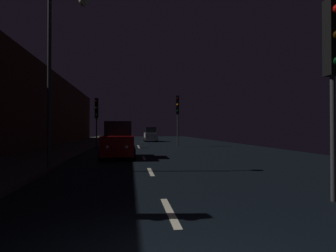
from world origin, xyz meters
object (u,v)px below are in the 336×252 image
streetlamp_overhead (60,55)px  traffic_light_far_left (97,112)px  traffic_light_far_right (178,109)px  car_approaching_headlights (118,141)px  traffic_light_near_right (333,54)px  car_distant_taillights (151,135)px

streetlamp_overhead → traffic_light_far_left: bearing=90.9°
traffic_light_far_right → car_approaching_headlights: bearing=-17.8°
traffic_light_far_left → car_approaching_headlights: bearing=16.3°
traffic_light_far_right → traffic_light_near_right: bearing=9.5°
car_approaching_headlights → car_distant_taillights: car_approaching_headlights is taller
streetlamp_overhead → car_distant_taillights: streetlamp_overhead is taller
traffic_light_far_left → car_distant_taillights: traffic_light_far_left is taller
traffic_light_near_right → traffic_light_far_left: bearing=-157.1°
traffic_light_near_right → streetlamp_overhead: streetlamp_overhead is taller
traffic_light_far_right → streetlamp_overhead: (-7.78, -16.29, 1.09)m
traffic_light_far_left → car_approaching_headlights: 10.27m
traffic_light_near_right → car_approaching_headlights: (-5.67, 11.44, -2.61)m
streetlamp_overhead → car_approaching_headlights: size_ratio=1.67×
traffic_light_near_right → car_approaching_headlights: bearing=-151.8°
traffic_light_far_left → car_distant_taillights: bearing=157.3°
traffic_light_near_right → streetlamp_overhead: size_ratio=0.67×
traffic_light_far_left → traffic_light_near_right: bearing=23.1°
traffic_light_far_right → car_approaching_headlights: size_ratio=1.17×
traffic_light_far_right → traffic_light_far_left: traffic_light_far_right is taller
streetlamp_overhead → car_distant_taillights: 29.16m
traffic_light_far_right → streetlamp_overhead: size_ratio=0.70×
traffic_light_far_left → streetlamp_overhead: streetlamp_overhead is taller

